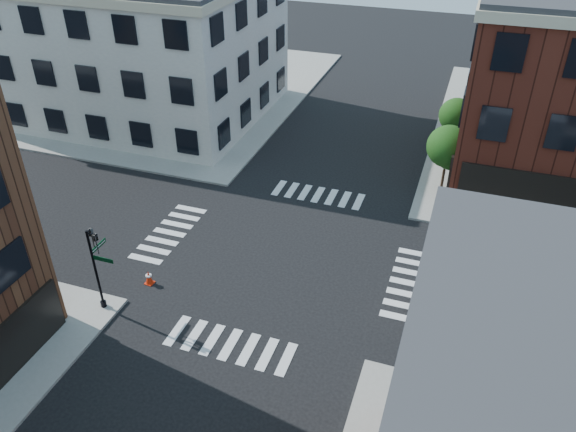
{
  "coord_description": "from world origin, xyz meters",
  "views": [
    {
      "loc": [
        8.41,
        -23.25,
        18.78
      ],
      "look_at": [
        0.24,
        0.34,
        2.5
      ],
      "focal_mm": 35.0,
      "sensor_mm": 36.0,
      "label": 1
    }
  ],
  "objects": [
    {
      "name": "traffic_cone",
      "position": [
        -5.7,
        -4.41,
        0.38
      ],
      "size": [
        0.47,
        0.47,
        0.79
      ],
      "rotation": [
        0.0,
        0.0,
        -0.1
      ],
      "color": "red",
      "rests_on": "ground"
    },
    {
      "name": "ground",
      "position": [
        0.0,
        0.0,
        0.0
      ],
      "size": [
        120.0,
        120.0,
        0.0
      ],
      "primitive_type": "plane",
      "color": "black",
      "rests_on": "ground"
    },
    {
      "name": "sidewalk_nw",
      "position": [
        -21.0,
        21.0,
        0.07
      ],
      "size": [
        30.0,
        30.0,
        0.15
      ],
      "primitive_type": "cube",
      "color": "gray",
      "rests_on": "ground"
    },
    {
      "name": "box_truck",
      "position": [
        11.54,
        -1.79,
        1.72
      ],
      "size": [
        7.34,
        2.36,
        3.3
      ],
      "rotation": [
        0.0,
        0.0,
        0.01
      ],
      "color": "white",
      "rests_on": "ground"
    },
    {
      "name": "signal_pole",
      "position": [
        -6.72,
        -6.68,
        2.86
      ],
      "size": [
        1.29,
        1.24,
        4.6
      ],
      "color": "black",
      "rests_on": "ground"
    },
    {
      "name": "tree_near",
      "position": [
        7.56,
        9.98,
        3.16
      ],
      "size": [
        2.69,
        2.69,
        4.49
      ],
      "color": "black",
      "rests_on": "ground"
    },
    {
      "name": "tree_far",
      "position": [
        7.56,
        15.98,
        2.87
      ],
      "size": [
        2.43,
        2.43,
        4.07
      ],
      "color": "black",
      "rests_on": "ground"
    },
    {
      "name": "building_nw",
      "position": [
        -19.0,
        16.0,
        5.5
      ],
      "size": [
        22.0,
        16.0,
        11.0
      ],
      "primitive_type": "cube",
      "color": "silver",
      "rests_on": "ground"
    }
  ]
}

